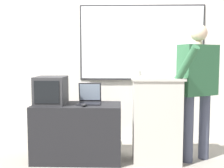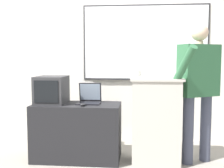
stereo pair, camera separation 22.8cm
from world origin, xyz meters
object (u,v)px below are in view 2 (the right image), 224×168
at_px(lectern_podium, 156,120).
at_px(crt_monitor, 52,90).
at_px(person_presenter, 198,83).
at_px(coffee_mug, 137,73).
at_px(side_desk, 77,131).
at_px(laptop, 89,97).
at_px(computer_mouse_by_keyboard, 179,77).
at_px(computer_mouse_by_laptop, 83,105).
at_px(wireless_keyboard, 158,77).

xyz_separation_m(lectern_podium, crt_monitor, (-1.30, 0.07, 0.35)).
xyz_separation_m(person_presenter, coffee_mug, (-0.72, 0.08, 0.10)).
bearing_deg(side_desk, person_presenter, 0.58).
bearing_deg(laptop, side_desk, -149.40).
height_order(person_presenter, computer_mouse_by_keyboard, person_presenter).
height_order(lectern_podium, side_desk, lectern_podium).
relative_size(computer_mouse_by_keyboard, coffee_mug, 0.73).
xyz_separation_m(laptop, computer_mouse_by_keyboard, (1.09, -0.16, 0.28)).
relative_size(laptop, coffee_mug, 2.11).
relative_size(computer_mouse_by_laptop, crt_monitor, 0.23).
bearing_deg(lectern_podium, laptop, 171.40).
relative_size(lectern_podium, computer_mouse_by_laptop, 10.35).
relative_size(person_presenter, wireless_keyboard, 3.83).
distance_m(side_desk, computer_mouse_by_laptop, 0.41).
height_order(computer_mouse_by_keyboard, crt_monitor, computer_mouse_by_keyboard).
bearing_deg(crt_monitor, computer_mouse_by_keyboard, -3.93).
bearing_deg(lectern_podium, computer_mouse_by_laptop, -172.99).
distance_m(computer_mouse_by_keyboard, coffee_mug, 0.51).
distance_m(laptop, coffee_mug, 0.68).
bearing_deg(crt_monitor, person_presenter, -0.53).
bearing_deg(coffee_mug, lectern_podium, -31.63).
bearing_deg(computer_mouse_by_keyboard, coffee_mug, 160.15).
height_order(side_desk, laptop, laptop).
relative_size(lectern_podium, person_presenter, 0.62).
height_order(person_presenter, coffee_mug, person_presenter).
bearing_deg(side_desk, wireless_keyboard, -5.39).
xyz_separation_m(wireless_keyboard, computer_mouse_by_keyboard, (0.24, 0.02, 0.01)).
bearing_deg(computer_mouse_by_laptop, wireless_keyboard, 3.47).
relative_size(side_desk, wireless_keyboard, 2.47).
bearing_deg(coffee_mug, computer_mouse_by_laptop, -159.04).
bearing_deg(laptop, coffee_mug, 1.30).
bearing_deg(person_presenter, computer_mouse_by_laptop, 159.02).
relative_size(laptop, computer_mouse_by_laptop, 2.90).
bearing_deg(crt_monitor, computer_mouse_by_laptop, -22.39).
relative_size(person_presenter, crt_monitor, 3.90).
bearing_deg(computer_mouse_by_laptop, crt_monitor, 157.61).
distance_m(crt_monitor, coffee_mug, 1.10).
height_order(lectern_podium, crt_monitor, crt_monitor).
relative_size(lectern_podium, wireless_keyboard, 2.37).
xyz_separation_m(side_desk, crt_monitor, (-0.33, 0.03, 0.52)).
bearing_deg(person_presenter, side_desk, 152.83).
height_order(computer_mouse_by_laptop, computer_mouse_by_keyboard, computer_mouse_by_keyboard).
relative_size(side_desk, person_presenter, 0.65).
xyz_separation_m(crt_monitor, coffee_mug, (1.08, 0.07, 0.21)).
xyz_separation_m(computer_mouse_by_keyboard, coffee_mug, (-0.48, 0.17, 0.02)).
height_order(wireless_keyboard, crt_monitor, wireless_keyboard).
bearing_deg(side_desk, lectern_podium, -2.39).
distance_m(laptop, wireless_keyboard, 0.91).
bearing_deg(wireless_keyboard, computer_mouse_by_laptop, -176.53).
bearing_deg(coffee_mug, side_desk, -172.49).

